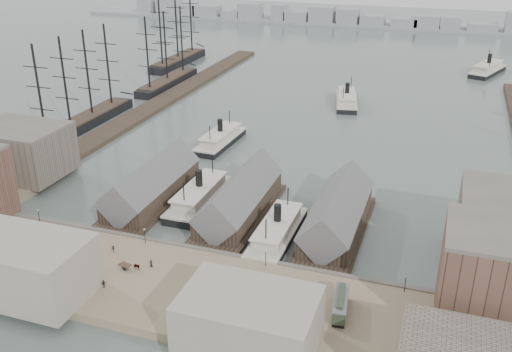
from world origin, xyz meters
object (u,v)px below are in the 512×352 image
at_px(tram, 341,305).
at_px(horse_cart_right, 228,288).
at_px(horse_cart_left, 11,241).
at_px(ferry_docked_west, 200,195).
at_px(horse_cart_center, 133,266).

bearing_deg(tram, horse_cart_right, 174.13).
bearing_deg(horse_cart_left, ferry_docked_west, -45.44).
height_order(horse_cart_center, horse_cart_right, horse_cart_center).
bearing_deg(ferry_docked_west, horse_cart_center, -88.50).
distance_m(horse_cart_left, horse_cart_right, 55.41).
height_order(ferry_docked_west, horse_cart_right, ferry_docked_west).
distance_m(ferry_docked_west, horse_cart_left, 49.18).
bearing_deg(horse_cart_right, tram, -85.22).
xyz_separation_m(ferry_docked_west, horse_cart_right, (23.50, -38.32, 0.27)).
xyz_separation_m(ferry_docked_west, horse_cart_left, (-31.91, -37.42, 0.32)).
height_order(ferry_docked_west, horse_cart_center, ferry_docked_west).
distance_m(horse_cart_center, horse_cart_right, 22.51).
distance_m(horse_cart_left, horse_cart_center, 32.90).
distance_m(ferry_docked_west, horse_cart_right, 44.95).
bearing_deg(horse_cart_left, tram, -95.39).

